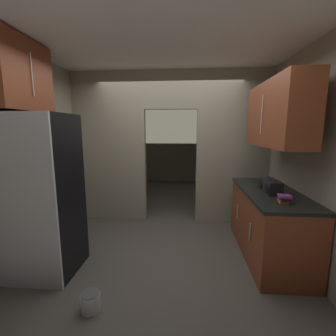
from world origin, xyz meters
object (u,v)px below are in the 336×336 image
boombox (270,186)px  book_stack (284,199)px  refrigerator (40,196)px  paint_can (91,302)px

boombox → book_stack: 0.44m
boombox → refrigerator: bearing=-169.0°
paint_can → book_stack: bearing=18.9°
refrigerator → boombox: (2.75, 0.53, 0.04)m
boombox → paint_can: 2.42m
refrigerator → paint_can: size_ratio=10.19×
refrigerator → paint_can: bearing=-36.1°
refrigerator → book_stack: (2.75, 0.09, 0.01)m
book_stack → paint_can: bearing=-161.1°
boombox → paint_can: size_ratio=2.17×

